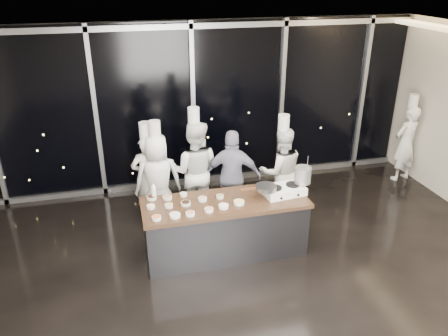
# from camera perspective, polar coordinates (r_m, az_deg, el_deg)

# --- Properties ---
(ground) EXTENTS (9.00, 9.00, 0.00)m
(ground) POSITION_cam_1_polar(r_m,az_deg,el_deg) (6.26, 2.25, -15.49)
(ground) COLOR black
(ground) RESTS_ON ground
(room_shell) EXTENTS (9.02, 7.02, 3.21)m
(room_shell) POSITION_cam_1_polar(r_m,az_deg,el_deg) (5.16, 4.54, 4.31)
(room_shell) COLOR #BEB5A2
(room_shell) RESTS_ON ground
(window_wall) EXTENTS (8.90, 0.11, 3.20)m
(window_wall) POSITION_cam_1_polar(r_m,az_deg,el_deg) (8.49, -4.10, 7.91)
(window_wall) COLOR black
(window_wall) RESTS_ON ground
(demo_counter) EXTENTS (2.46, 0.86, 0.90)m
(demo_counter) POSITION_cam_1_polar(r_m,az_deg,el_deg) (6.69, 0.15, -7.70)
(demo_counter) COLOR #38373C
(demo_counter) RESTS_ON ground
(stove) EXTENTS (0.65, 0.45, 0.14)m
(stove) POSITION_cam_1_polar(r_m,az_deg,el_deg) (6.70, 7.80, -2.87)
(stove) COLOR white
(stove) RESTS_ON demo_counter
(frying_pan) EXTENTS (0.58, 0.36, 0.05)m
(frying_pan) POSITION_cam_1_polar(r_m,az_deg,el_deg) (6.52, 5.43, -2.53)
(frying_pan) COLOR gray
(frying_pan) RESTS_ON stove
(stock_pot) EXTENTS (0.28, 0.28, 0.25)m
(stock_pot) POSITION_cam_1_polar(r_m,az_deg,el_deg) (6.75, 10.25, -0.89)
(stock_pot) COLOR #B3B3B5
(stock_pot) RESTS_ON stove
(prep_bowls) EXTENTS (1.40, 0.74, 0.05)m
(prep_bowls) POSITION_cam_1_polar(r_m,az_deg,el_deg) (6.34, -4.64, -4.79)
(prep_bowls) COLOR silver
(prep_bowls) RESTS_ON demo_counter
(squeeze_bottle) EXTENTS (0.07, 0.07, 0.26)m
(squeeze_bottle) POSITION_cam_1_polar(r_m,az_deg,el_deg) (6.56, -9.18, -3.01)
(squeeze_bottle) COLOR white
(squeeze_bottle) RESTS_ON demo_counter
(chef_far_left) EXTENTS (0.61, 0.44, 1.78)m
(chef_far_left) POSITION_cam_1_polar(r_m,az_deg,el_deg) (7.52, -9.80, -1.22)
(chef_far_left) COLOR silver
(chef_far_left) RESTS_ON ground
(chef_left) EXTENTS (0.80, 0.54, 1.84)m
(chef_left) POSITION_cam_1_polar(r_m,az_deg,el_deg) (7.38, -8.60, -1.46)
(chef_left) COLOR silver
(chef_left) RESTS_ON ground
(chef_center) EXTENTS (1.04, 0.92, 2.00)m
(chef_center) POSITION_cam_1_polar(r_m,az_deg,el_deg) (7.46, -3.77, -0.29)
(chef_center) COLOR silver
(chef_center) RESTS_ON ground
(guest) EXTENTS (1.04, 0.68, 1.65)m
(guest) POSITION_cam_1_polar(r_m,az_deg,el_deg) (7.37, 1.15, -1.16)
(guest) COLOR #161A3D
(guest) RESTS_ON ground
(chef_right) EXTENTS (0.81, 0.65, 1.84)m
(chef_right) POSITION_cam_1_polar(r_m,az_deg,el_deg) (7.67, 7.43, -0.39)
(chef_right) COLOR silver
(chef_right) RESTS_ON ground
(chef_side) EXTENTS (0.65, 0.51, 1.81)m
(chef_side) POSITION_cam_1_polar(r_m,az_deg,el_deg) (9.60, 22.63, 3.10)
(chef_side) COLOR silver
(chef_side) RESTS_ON ground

